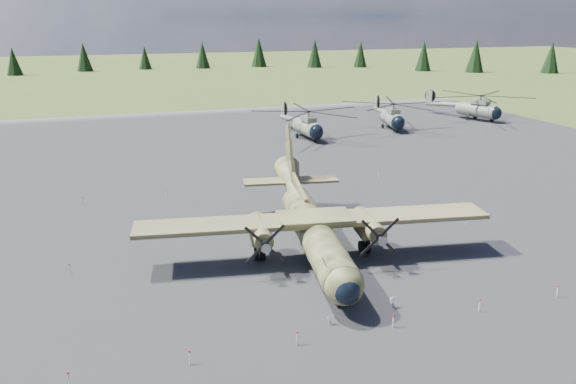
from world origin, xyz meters
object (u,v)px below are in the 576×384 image
object	(u,v)px
transport_plane	(312,223)
helicopter_mid	(392,111)
helicopter_far	(478,102)
helicopter_near	(307,119)

from	to	relation	value
transport_plane	helicopter_mid	world-z (taller)	transport_plane
helicopter_mid	transport_plane	bearing A→B (deg)	-113.18
transport_plane	helicopter_far	bearing A→B (deg)	52.36
transport_plane	helicopter_far	size ratio (longest dim) A/B	1.15
transport_plane	helicopter_far	distance (m)	66.57
transport_plane	helicopter_far	xyz separation A→B (m)	(48.19, 45.92, 0.67)
transport_plane	helicopter_near	world-z (taller)	transport_plane
transport_plane	helicopter_mid	distance (m)	52.44
transport_plane	helicopter_far	world-z (taller)	transport_plane
transport_plane	helicopter_near	xyz separation A→B (m)	(14.20, 40.35, 0.54)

